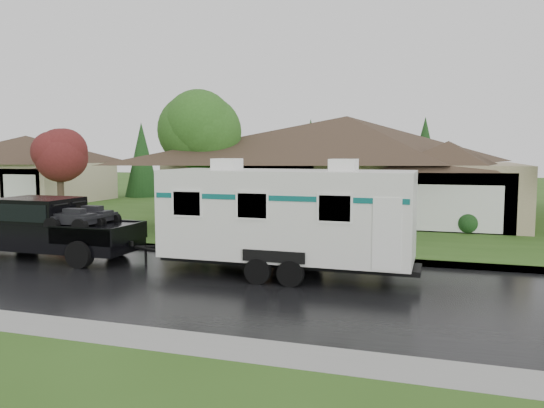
# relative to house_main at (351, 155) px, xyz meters

# --- Properties ---
(ground) EXTENTS (140.00, 140.00, 0.00)m
(ground) POSITION_rel_house_main_xyz_m (-2.29, -13.84, -3.59)
(ground) COLOR #31561B
(ground) RESTS_ON ground
(road) EXTENTS (140.00, 8.00, 0.01)m
(road) POSITION_rel_house_main_xyz_m (-2.29, -15.84, -3.59)
(road) COLOR black
(road) RESTS_ON ground
(curb) EXTENTS (140.00, 0.50, 0.15)m
(curb) POSITION_rel_house_main_xyz_m (-2.29, -11.59, -3.52)
(curb) COLOR gray
(curb) RESTS_ON ground
(lawn) EXTENTS (140.00, 26.00, 0.15)m
(lawn) POSITION_rel_house_main_xyz_m (-2.29, 1.16, -3.52)
(lawn) COLOR #31561B
(lawn) RESTS_ON ground
(house_main) EXTENTS (19.44, 10.80, 6.90)m
(house_main) POSITION_rel_house_main_xyz_m (0.00, 0.00, 0.00)
(house_main) COLOR tan
(house_main) RESTS_ON lawn
(house_far) EXTENTS (10.80, 8.64, 5.80)m
(house_far) POSITION_rel_house_main_xyz_m (-24.07, 2.02, -0.62)
(house_far) COLOR #C0AF8F
(house_far) RESTS_ON lawn
(tree_left_green) EXTENTS (4.01, 4.01, 6.63)m
(tree_left_green) POSITION_rel_house_main_xyz_m (-6.84, -5.58, 1.16)
(tree_left_green) COLOR #382B1E
(tree_left_green) RESTS_ON lawn
(tree_red) EXTENTS (2.95, 2.95, 4.89)m
(tree_red) POSITION_rel_house_main_xyz_m (-15.34, -5.17, -0.05)
(tree_red) COLOR #382B1E
(tree_red) RESTS_ON lawn
(shrub_row) EXTENTS (13.60, 1.00, 1.00)m
(shrub_row) POSITION_rel_house_main_xyz_m (-0.29, -4.54, -2.94)
(shrub_row) COLOR #143814
(shrub_row) RESTS_ON lawn
(pickup_truck) EXTENTS (6.42, 2.44, 2.14)m
(pickup_truck) POSITION_rel_house_main_xyz_m (-8.43, -14.35, -2.44)
(pickup_truck) COLOR black
(pickup_truck) RESTS_ON ground
(travel_trailer) EXTENTS (7.92, 2.78, 3.55)m
(travel_trailer) POSITION_rel_house_main_xyz_m (0.39, -14.35, -1.71)
(travel_trailer) COLOR silver
(travel_trailer) RESTS_ON ground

